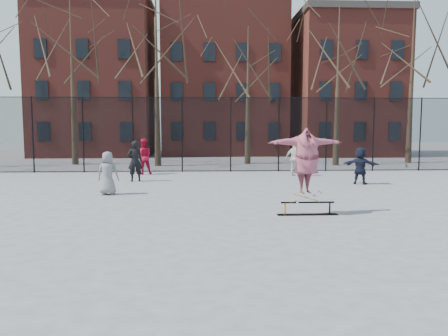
{
  "coord_description": "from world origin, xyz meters",
  "views": [
    {
      "loc": [
        -0.29,
        -10.36,
        2.58
      ],
      "look_at": [
        0.29,
        1.5,
        1.37
      ],
      "focal_mm": 35.0,
      "sensor_mm": 36.0,
      "label": 1
    }
  ],
  "objects_px": {
    "bystander_grey": "(108,173)",
    "bystander_black": "(135,161)",
    "bystander_red": "(143,157)",
    "bystander_navy": "(360,166)",
    "skater": "(306,166)",
    "skateboard": "(306,200)",
    "skate_rail": "(307,210)",
    "bystander_white": "(295,159)"
  },
  "relations": [
    {
      "from": "skater",
      "to": "bystander_navy",
      "type": "bearing_deg",
      "value": 44.69
    },
    {
      "from": "bystander_black",
      "to": "bystander_navy",
      "type": "height_order",
      "value": "bystander_black"
    },
    {
      "from": "skater",
      "to": "bystander_red",
      "type": "distance_m",
      "value": 11.89
    },
    {
      "from": "skater",
      "to": "bystander_white",
      "type": "distance_m",
      "value": 9.44
    },
    {
      "from": "skater",
      "to": "bystander_black",
      "type": "bearing_deg",
      "value": 114.76
    },
    {
      "from": "skater",
      "to": "bystander_navy",
      "type": "relative_size",
      "value": 1.43
    },
    {
      "from": "bystander_white",
      "to": "bystander_navy",
      "type": "distance_m",
      "value": 3.79
    },
    {
      "from": "bystander_black",
      "to": "skate_rail",
      "type": "bearing_deg",
      "value": 113.39
    },
    {
      "from": "skater",
      "to": "bystander_grey",
      "type": "bearing_deg",
      "value": 135.26
    },
    {
      "from": "skater",
      "to": "bystander_grey",
      "type": "height_order",
      "value": "skater"
    },
    {
      "from": "bystander_red",
      "to": "bystander_navy",
      "type": "relative_size",
      "value": 1.15
    },
    {
      "from": "bystander_red",
      "to": "bystander_white",
      "type": "xyz_separation_m",
      "value": [
        7.61,
        -1.01,
        -0.05
      ]
    },
    {
      "from": "bystander_grey",
      "to": "bystander_black",
      "type": "xyz_separation_m",
      "value": [
        0.42,
        3.68,
        0.12
      ]
    },
    {
      "from": "skate_rail",
      "to": "skater",
      "type": "bearing_deg",
      "value": 180.0
    },
    {
      "from": "bystander_grey",
      "to": "bystander_white",
      "type": "distance_m",
      "value": 9.68
    },
    {
      "from": "skate_rail",
      "to": "skateboard",
      "type": "relative_size",
      "value": 2.05
    },
    {
      "from": "bystander_black",
      "to": "bystander_navy",
      "type": "relative_size",
      "value": 1.15
    },
    {
      "from": "bystander_grey",
      "to": "skater",
      "type": "bearing_deg",
      "value": 152.21
    },
    {
      "from": "bystander_grey",
      "to": "bystander_white",
      "type": "xyz_separation_m",
      "value": [
        8.03,
        5.41,
        0.07
      ]
    },
    {
      "from": "skateboard",
      "to": "bystander_navy",
      "type": "bearing_deg",
      "value": 58.18
    },
    {
      "from": "bystander_black",
      "to": "bystander_navy",
      "type": "bearing_deg",
      "value": 156.72
    },
    {
      "from": "skateboard",
      "to": "bystander_red",
      "type": "relative_size",
      "value": 0.46
    },
    {
      "from": "bystander_grey",
      "to": "bystander_black",
      "type": "relative_size",
      "value": 0.86
    },
    {
      "from": "skateboard",
      "to": "bystander_grey",
      "type": "bearing_deg",
      "value": 148.75
    },
    {
      "from": "bystander_red",
      "to": "bystander_grey",
      "type": "bearing_deg",
      "value": 71.34
    },
    {
      "from": "skater",
      "to": "skate_rail",
      "type": "bearing_deg",
      "value": -13.49
    },
    {
      "from": "skater",
      "to": "bystander_navy",
      "type": "distance_m",
      "value": 7.26
    },
    {
      "from": "bystander_red",
      "to": "skater",
      "type": "bearing_deg",
      "value": 105.11
    },
    {
      "from": "skate_rail",
      "to": "bystander_grey",
      "type": "bearing_deg",
      "value": 148.97
    },
    {
      "from": "bystander_grey",
      "to": "bystander_red",
      "type": "xyz_separation_m",
      "value": [
        0.42,
        6.42,
        0.12
      ]
    },
    {
      "from": "bystander_navy",
      "to": "bystander_grey",
      "type": "bearing_deg",
      "value": 40.88
    },
    {
      "from": "bystander_grey",
      "to": "bystander_red",
      "type": "relative_size",
      "value": 0.87
    },
    {
      "from": "skateboard",
      "to": "bystander_white",
      "type": "xyz_separation_m",
      "value": [
        1.66,
        9.27,
        0.43
      ]
    },
    {
      "from": "bystander_red",
      "to": "bystander_navy",
      "type": "bearing_deg",
      "value": 142.1
    },
    {
      "from": "bystander_black",
      "to": "bystander_white",
      "type": "xyz_separation_m",
      "value": [
        7.61,
        1.73,
        -0.05
      ]
    },
    {
      "from": "bystander_red",
      "to": "skateboard",
      "type": "bearing_deg",
      "value": 105.11
    },
    {
      "from": "skateboard",
      "to": "skater",
      "type": "relative_size",
      "value": 0.37
    },
    {
      "from": "skateboard",
      "to": "bystander_grey",
      "type": "height_order",
      "value": "bystander_grey"
    },
    {
      "from": "skater",
      "to": "bystander_black",
      "type": "relative_size",
      "value": 1.24
    },
    {
      "from": "bystander_black",
      "to": "bystander_navy",
      "type": "xyz_separation_m",
      "value": [
        9.76,
        -1.4,
        -0.12
      ]
    },
    {
      "from": "skater",
      "to": "bystander_grey",
      "type": "distance_m",
      "value": 7.47
    },
    {
      "from": "bystander_black",
      "to": "skater",
      "type": "bearing_deg",
      "value": 113.13
    }
  ]
}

